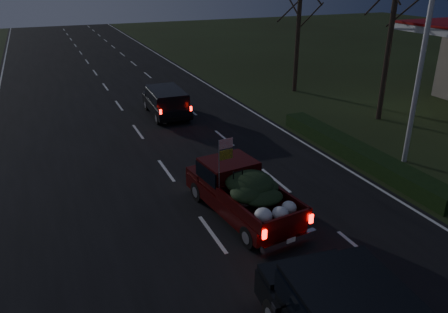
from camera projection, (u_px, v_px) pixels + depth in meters
name	position (u px, v px, depth m)	size (l,w,h in m)	color
ground	(212.00, 234.00, 13.25)	(120.00, 120.00, 0.00)	black
road_asphalt	(212.00, 234.00, 13.24)	(14.00, 120.00, 0.02)	black
hedge_row	(357.00, 152.00, 18.49)	(1.00, 10.00, 0.60)	black
light_pole	(428.00, 26.00, 16.24)	(0.50, 0.90, 9.16)	silver
bare_tree_far	(299.00, 9.00, 27.22)	(3.60, 3.60, 7.00)	black
pickup_truck	(241.00, 189.00, 14.01)	(2.33, 4.86, 2.46)	#3D0908
lead_suv	(166.00, 100.00, 23.80)	(1.91, 4.29, 1.22)	black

